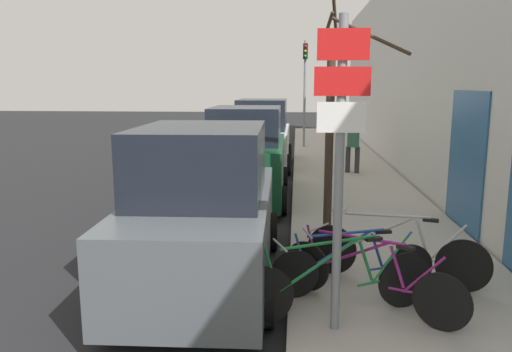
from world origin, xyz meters
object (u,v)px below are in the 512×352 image
at_px(bicycle_1, 368,278).
at_px(bicycle_2, 353,266).
at_px(signpost, 340,158).
at_px(parked_car_1, 247,159).
at_px(street_tree, 332,131).
at_px(bicycle_0, 337,283).
at_px(pedestrian_near, 353,142).
at_px(traffic_light, 305,79).
at_px(parked_car_2, 262,137).
at_px(bicycle_3, 395,253).
at_px(parked_car_0, 204,213).

height_order(bicycle_1, bicycle_2, bicycle_1).
bearing_deg(bicycle_2, signpost, 149.55).
distance_m(bicycle_1, parked_car_1, 6.52).
bearing_deg(bicycle_2, bicycle_1, -175.39).
bearing_deg(street_tree, bicycle_0, -92.01).
height_order(pedestrian_near, traffic_light, traffic_light).
height_order(bicycle_2, parked_car_2, parked_car_2).
xyz_separation_m(bicycle_1, street_tree, (-0.27, 3.03, 1.49)).
xyz_separation_m(bicycle_1, pedestrian_near, (0.84, 9.58, 0.56)).
distance_m(parked_car_2, traffic_light, 5.43).
xyz_separation_m(bicycle_0, bicycle_3, (0.86, 1.09, 0.01)).
xyz_separation_m(bicycle_1, parked_car_2, (-2.04, 11.13, 0.51)).
relative_size(signpost, parked_car_0, 0.74).
xyz_separation_m(bicycle_3, street_tree, (-0.74, 2.18, 1.46)).
bearing_deg(signpost, bicycle_2, 72.75).
height_order(parked_car_1, pedestrian_near, parked_car_1).
height_order(parked_car_0, pedestrian_near, parked_car_0).
distance_m(bicycle_0, parked_car_2, 11.51).
bearing_deg(parked_car_1, bicycle_2, -71.97).
bearing_deg(pedestrian_near, traffic_light, -62.16).
relative_size(bicycle_1, street_tree, 0.48).
bearing_deg(bicycle_3, pedestrian_near, 15.03).
bearing_deg(parked_car_0, parked_car_2, 87.54).
relative_size(parked_car_2, pedestrian_near, 2.74).
bearing_deg(bicycle_1, parked_car_2, 44.48).
bearing_deg(bicycle_3, signpost, 164.68).
bearing_deg(parked_car_2, parked_car_0, -91.10).
bearing_deg(bicycle_0, bicycle_2, -41.87).
height_order(bicycle_3, pedestrian_near, pedestrian_near).
distance_m(parked_car_1, traffic_light, 10.12).
bearing_deg(pedestrian_near, bicycle_3, 102.99).
bearing_deg(pedestrian_near, street_tree, 95.77).
relative_size(signpost, parked_car_1, 0.80).
distance_m(parked_car_2, street_tree, 8.35).
distance_m(signpost, parked_car_0, 2.60).
bearing_deg(street_tree, signpost, -92.56).
bearing_deg(bicycle_1, signpost, 175.86).
bearing_deg(street_tree, parked_car_2, 102.31).
bearing_deg(parked_car_0, bicycle_1, -27.30).
bearing_deg(parked_car_1, street_tree, -60.60).
bearing_deg(bicycle_0, parked_car_2, -12.54).
distance_m(bicycle_1, bicycle_2, 0.44).
xyz_separation_m(signpost, bicycle_0, (0.05, 0.30, -1.51)).
height_order(bicycle_3, parked_car_0, parked_car_0).
bearing_deg(bicycle_2, bicycle_3, -67.36).
bearing_deg(bicycle_1, pedestrian_near, 29.07).
xyz_separation_m(bicycle_2, parked_car_1, (-1.95, 5.74, 0.52)).
bearing_deg(parked_car_1, parked_car_0, -91.90).
xyz_separation_m(bicycle_3, parked_car_1, (-2.55, 5.30, 0.48)).
bearing_deg(bicycle_3, bicycle_1, 168.60).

